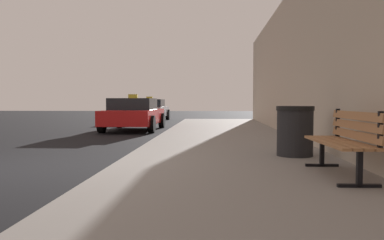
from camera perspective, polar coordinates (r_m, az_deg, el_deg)
The scene contains 6 objects.
sidewalk at distance 6.35m, azimuth 6.62°, elevation -7.05°, with size 4.00×32.00×0.15m, color gray.
building_wall at distance 6.84m, azimuth 25.85°, elevation 11.43°, with size 0.70×32.00×4.43m, color #BCAD99.
bench at distance 5.64m, azimuth 21.50°, elevation -2.43°, with size 0.54×1.70×0.89m.
trash_bin at distance 7.41m, azimuth 14.81°, elevation -1.53°, with size 0.68×0.68×0.91m.
car_red at distance 15.68m, azimuth -8.46°, elevation 0.88°, with size 2.06×4.40×1.43m.
car_silver at distance 23.17m, azimuth -6.14°, elevation 1.48°, with size 2.00×4.20×1.43m.
Camera 1 is at (3.62, -6.24, 1.15)m, focal length 36.50 mm.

